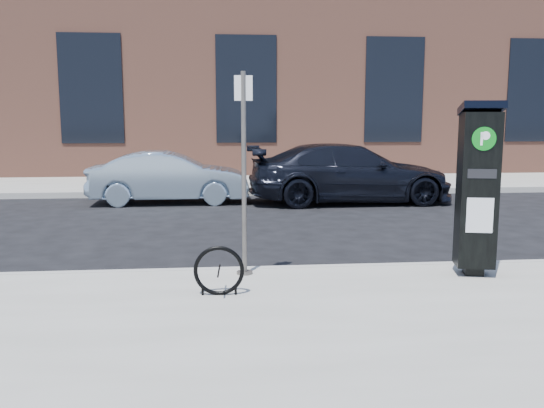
{
  "coord_description": "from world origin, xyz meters",
  "views": [
    {
      "loc": [
        -0.95,
        -7.32,
        2.1
      ],
      "look_at": [
        -0.22,
        0.5,
        0.91
      ],
      "focal_mm": 38.0,
      "sensor_mm": 36.0,
      "label": 1
    }
  ],
  "objects": [
    {
      "name": "sidewalk_far",
      "position": [
        0.0,
        14.0,
        0.07
      ],
      "size": [
        60.0,
        12.0,
        0.15
      ],
      "primitive_type": "cube",
      "color": "gray",
      "rests_on": "ground"
    },
    {
      "name": "curb_far",
      "position": [
        0.0,
        8.02,
        0.07
      ],
      "size": [
        60.0,
        0.12,
        0.16
      ],
      "primitive_type": "cube",
      "color": "#9E9B93",
      "rests_on": "ground"
    },
    {
      "name": "sign_pole",
      "position": [
        -0.64,
        -0.3,
        1.39
      ],
      "size": [
        0.22,
        0.2,
        2.49
      ],
      "rotation": [
        0.0,
        0.0,
        0.05
      ],
      "color": "#4C4643",
      "rests_on": "sidewalk_near"
    },
    {
      "name": "building",
      "position": [
        -0.0,
        17.0,
        4.15
      ],
      "size": [
        28.0,
        10.05,
        8.25
      ],
      "color": "#915742",
      "rests_on": "ground"
    },
    {
      "name": "car_dark",
      "position": [
        2.28,
        6.58,
        0.73
      ],
      "size": [
        5.04,
        2.15,
        1.45
      ],
      "primitive_type": "imported",
      "rotation": [
        0.0,
        0.0,
        1.59
      ],
      "color": "black",
      "rests_on": "ground"
    },
    {
      "name": "car_silver",
      "position": [
        -2.15,
        6.9,
        0.63
      ],
      "size": [
        3.87,
        1.4,
        1.27
      ],
      "primitive_type": "imported",
      "rotation": [
        0.0,
        0.0,
        1.59
      ],
      "color": "#95ACBE",
      "rests_on": "ground"
    },
    {
      "name": "parking_kiosk",
      "position": [
        2.21,
        -0.59,
        1.25
      ],
      "size": [
        0.57,
        0.53,
        2.14
      ],
      "rotation": [
        0.0,
        0.0,
        -0.22
      ],
      "color": "black",
      "rests_on": "sidewalk_near"
    },
    {
      "name": "ground",
      "position": [
        0.0,
        0.0,
        0.0
      ],
      "size": [
        120.0,
        120.0,
        0.0
      ],
      "primitive_type": "plane",
      "color": "black",
      "rests_on": "ground"
    },
    {
      "name": "curb_near",
      "position": [
        0.0,
        -0.02,
        0.07
      ],
      "size": [
        60.0,
        0.12,
        0.16
      ],
      "primitive_type": "cube",
      "color": "#9E9B93",
      "rests_on": "ground"
    },
    {
      "name": "bike_rack",
      "position": [
        -0.96,
        -1.14,
        0.42
      ],
      "size": [
        0.56,
        0.07,
        0.56
      ],
      "rotation": [
        0.0,
        0.0,
        -0.05
      ],
      "color": "black",
      "rests_on": "sidewalk_near"
    }
  ]
}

